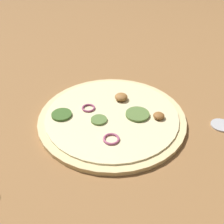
# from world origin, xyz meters

# --- Properties ---
(ground_plane) EXTENTS (3.00, 3.00, 0.00)m
(ground_plane) POSITION_xyz_m (0.00, 0.00, 0.00)
(ground_plane) COLOR olive
(pizza) EXTENTS (0.33, 0.33, 0.03)m
(pizza) POSITION_xyz_m (-0.00, -0.00, 0.01)
(pizza) COLOR beige
(pizza) RESTS_ON ground_plane
(loose_cap) EXTENTS (0.04, 0.04, 0.01)m
(loose_cap) POSITION_xyz_m (-0.23, -0.06, 0.00)
(loose_cap) COLOR #B2B2B7
(loose_cap) RESTS_ON ground_plane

